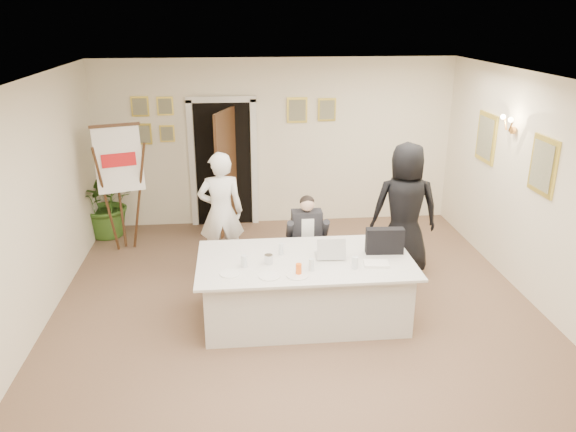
% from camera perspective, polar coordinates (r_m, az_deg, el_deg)
% --- Properties ---
extents(floor, '(7.00, 7.00, 0.00)m').
position_cam_1_polar(floor, '(6.81, 1.18, -10.80)').
color(floor, brown).
rests_on(floor, ground).
extents(ceiling, '(6.00, 7.00, 0.02)m').
position_cam_1_polar(ceiling, '(5.88, 1.38, 13.31)').
color(ceiling, white).
rests_on(ceiling, wall_back).
extents(wall_back, '(6.00, 0.10, 2.80)m').
position_cam_1_polar(wall_back, '(9.56, -1.20, 7.44)').
color(wall_back, '#F4E8CE').
rests_on(wall_back, floor).
extents(wall_left, '(0.10, 7.00, 2.80)m').
position_cam_1_polar(wall_left, '(6.58, -25.65, -0.52)').
color(wall_left, '#F4E8CE').
rests_on(wall_left, floor).
extents(wall_right, '(0.10, 7.00, 2.80)m').
position_cam_1_polar(wall_right, '(7.19, 25.76, 1.10)').
color(wall_right, '#F4E8CE').
rests_on(wall_right, floor).
extents(doorway, '(1.14, 0.86, 2.20)m').
position_cam_1_polar(doorway, '(9.44, -6.47, 4.93)').
color(doorway, black).
rests_on(doorway, floor).
extents(pictures_back_wall, '(3.40, 0.06, 0.80)m').
position_cam_1_polar(pictures_back_wall, '(9.41, -6.15, 9.93)').
color(pictures_back_wall, '#E5CE4E').
rests_on(pictures_back_wall, wall_back).
extents(pictures_right_wall, '(0.06, 2.20, 0.80)m').
position_cam_1_polar(pictures_right_wall, '(8.09, 21.73, 6.22)').
color(pictures_right_wall, '#E5CE4E').
rests_on(pictures_right_wall, wall_right).
extents(wall_sconce, '(0.20, 0.30, 0.24)m').
position_cam_1_polar(wall_sconce, '(7.99, 21.60, 8.66)').
color(wall_sconce, '#C0833D').
rests_on(wall_sconce, wall_right).
extents(conference_table, '(2.51, 1.34, 0.78)m').
position_cam_1_polar(conference_table, '(6.73, 1.70, -7.34)').
color(conference_table, silver).
rests_on(conference_table, floor).
extents(seated_man, '(0.56, 0.59, 1.26)m').
position_cam_1_polar(seated_man, '(7.45, 1.94, -2.53)').
color(seated_man, black).
rests_on(seated_man, floor).
extents(flip_chart, '(0.70, 0.53, 1.94)m').
position_cam_1_polar(flip_chart, '(8.81, -16.57, 2.07)').
color(flip_chart, '#382711').
rests_on(flip_chart, floor).
extents(standing_man, '(0.66, 0.46, 1.73)m').
position_cam_1_polar(standing_man, '(7.85, -6.82, 0.37)').
color(standing_man, white).
rests_on(standing_man, floor).
extents(standing_woman, '(0.98, 0.71, 1.86)m').
position_cam_1_polar(standing_woman, '(7.88, 11.78, 0.68)').
color(standing_woman, black).
rests_on(standing_woman, floor).
extents(potted_palm, '(1.36, 1.31, 1.16)m').
position_cam_1_polar(potted_palm, '(9.58, -17.92, 1.39)').
color(potted_palm, '#355C1E').
rests_on(potted_palm, floor).
extents(laptop, '(0.35, 0.37, 0.28)m').
position_cam_1_polar(laptop, '(6.60, 4.27, -2.99)').
color(laptop, '#B7BABC').
rests_on(laptop, conference_table).
extents(laptop_bag, '(0.45, 0.15, 0.31)m').
position_cam_1_polar(laptop_bag, '(6.76, 9.79, -2.51)').
color(laptop_bag, black).
rests_on(laptop_bag, conference_table).
extents(paper_stack, '(0.30, 0.23, 0.03)m').
position_cam_1_polar(paper_stack, '(6.49, 8.96, -4.80)').
color(paper_stack, white).
rests_on(paper_stack, conference_table).
extents(plate_left, '(0.26, 0.26, 0.01)m').
position_cam_1_polar(plate_left, '(6.22, -5.93, -5.86)').
color(plate_left, white).
rests_on(plate_left, conference_table).
extents(plate_mid, '(0.25, 0.25, 0.01)m').
position_cam_1_polar(plate_mid, '(6.14, -1.89, -6.14)').
color(plate_mid, white).
rests_on(plate_mid, conference_table).
extents(plate_near, '(0.30, 0.30, 0.01)m').
position_cam_1_polar(plate_near, '(6.15, 0.96, -6.07)').
color(plate_near, white).
rests_on(plate_near, conference_table).
extents(glass_a, '(0.07, 0.07, 0.14)m').
position_cam_1_polar(glass_a, '(6.36, -4.49, -4.60)').
color(glass_a, silver).
rests_on(glass_a, conference_table).
extents(glass_b, '(0.08, 0.08, 0.14)m').
position_cam_1_polar(glass_b, '(6.26, 2.38, -4.96)').
color(glass_b, silver).
rests_on(glass_b, conference_table).
extents(glass_c, '(0.09, 0.09, 0.14)m').
position_cam_1_polar(glass_c, '(6.35, 6.81, -4.73)').
color(glass_c, silver).
rests_on(glass_c, conference_table).
extents(glass_d, '(0.07, 0.07, 0.14)m').
position_cam_1_polar(glass_d, '(6.65, -0.70, -3.37)').
color(glass_d, silver).
rests_on(glass_d, conference_table).
extents(oj_glass, '(0.07, 0.07, 0.13)m').
position_cam_1_polar(oj_glass, '(6.16, 1.09, -5.44)').
color(oj_glass, '#FF6315').
rests_on(oj_glass, conference_table).
extents(steel_jug, '(0.11, 0.11, 0.11)m').
position_cam_1_polar(steel_jug, '(6.42, -1.98, -4.42)').
color(steel_jug, silver).
rests_on(steel_jug, conference_table).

